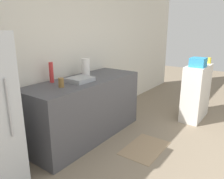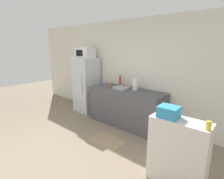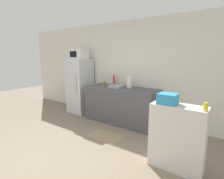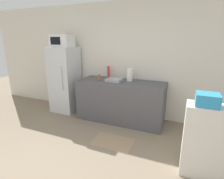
% 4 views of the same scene
% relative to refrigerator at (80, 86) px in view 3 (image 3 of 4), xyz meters
% --- Properties ---
extents(ground_plane, '(14.00, 14.00, 0.00)m').
position_rel_refrigerator_xyz_m(ground_plane, '(1.46, -2.34, -0.81)').
color(ground_plane, '#7F705B').
extents(wall_back, '(8.00, 0.06, 2.60)m').
position_rel_refrigerator_xyz_m(wall_back, '(1.46, 0.39, 0.49)').
color(wall_back, silver).
rests_on(wall_back, ground_plane).
extents(refrigerator, '(0.62, 0.63, 1.61)m').
position_rel_refrigerator_xyz_m(refrigerator, '(0.00, 0.00, 0.00)').
color(refrigerator, silver).
rests_on(refrigerator, ground_plane).
extents(microwave, '(0.50, 0.37, 0.28)m').
position_rel_refrigerator_xyz_m(microwave, '(-0.00, -0.00, 0.95)').
color(microwave, white).
rests_on(microwave, refrigerator).
extents(counter, '(1.90, 0.70, 0.90)m').
position_rel_refrigerator_xyz_m(counter, '(1.50, -0.02, -0.35)').
color(counter, '#4C4C51').
rests_on(counter, ground_plane).
extents(sink_basin, '(0.33, 0.29, 0.06)m').
position_rel_refrigerator_xyz_m(sink_basin, '(1.37, -0.06, 0.13)').
color(sink_basin, '#9EA3A8').
rests_on(sink_basin, counter).
extents(bottle_tall, '(0.06, 0.06, 0.28)m').
position_rel_refrigerator_xyz_m(bottle_tall, '(1.10, 0.22, 0.24)').
color(bottle_tall, red).
rests_on(bottle_tall, counter).
extents(bottle_short, '(0.07, 0.07, 0.12)m').
position_rel_refrigerator_xyz_m(bottle_short, '(1.01, -0.07, 0.16)').
color(bottle_short, olive).
rests_on(bottle_short, counter).
extents(shelf_cabinet, '(0.77, 0.33, 0.99)m').
position_rel_refrigerator_xyz_m(shelf_cabinet, '(3.22, -1.18, -0.31)').
color(shelf_cabinet, silver).
rests_on(shelf_cabinet, ground_plane).
extents(basket, '(0.27, 0.24, 0.16)m').
position_rel_refrigerator_xyz_m(basket, '(3.05, -1.20, 0.26)').
color(basket, '#2D8EC6').
rests_on(basket, shelf_cabinet).
extents(jar, '(0.06, 0.06, 0.11)m').
position_rel_refrigerator_xyz_m(jar, '(3.56, -1.27, 0.24)').
color(jar, yellow).
rests_on(jar, shelf_cabinet).
extents(paper_towel_roll, '(0.13, 0.13, 0.28)m').
position_rel_refrigerator_xyz_m(paper_towel_roll, '(1.66, 0.10, 0.24)').
color(paper_towel_roll, white).
rests_on(paper_towel_roll, counter).
extents(kitchen_rug, '(0.72, 0.48, 0.01)m').
position_rel_refrigerator_xyz_m(kitchen_rug, '(1.70, -0.95, -0.80)').
color(kitchen_rug, '#937A5B').
rests_on(kitchen_rug, ground_plane).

